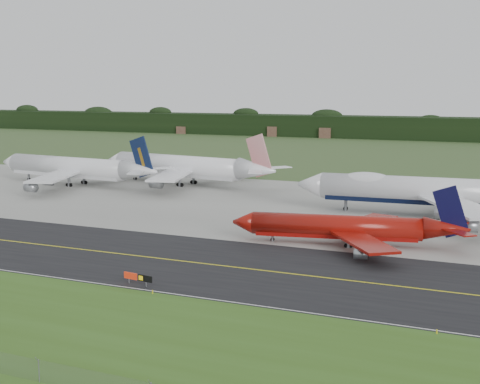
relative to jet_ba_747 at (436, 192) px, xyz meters
name	(u,v)px	position (x,y,z in m)	size (l,w,h in m)	color
ground	(211,257)	(-28.32, -50.70, -5.34)	(600.00, 600.00, 0.00)	#355226
grass_verge	(75,327)	(-28.32, -85.70, -5.33)	(400.00, 30.00, 0.01)	#36581A
taxiway	(199,263)	(-28.32, -54.70, -5.33)	(400.00, 32.00, 0.02)	black
apron	(309,207)	(-28.32, 0.30, -5.33)	(400.00, 78.00, 0.01)	gray
taxiway_centreline	(199,263)	(-28.32, -54.70, -5.31)	(400.00, 0.40, 0.00)	gold
taxiway_edge_line	(147,290)	(-28.32, -70.20, -5.31)	(400.00, 0.25, 0.00)	silver
horizon_treeline	(439,130)	(-28.32, 223.07, 0.13)	(700.00, 25.00, 12.00)	black
jet_ba_747	(436,192)	(0.00, 0.00, 0.00)	(62.41, 51.59, 15.69)	silver
jet_red_737	(349,228)	(-10.23, -33.26, -2.29)	(40.60, 32.61, 11.02)	maroon
jet_navy_gold	(76,168)	(-99.02, 7.22, -0.50)	(57.06, 49.46, 14.72)	white
jet_star_tail	(186,167)	(-70.79, 19.90, -0.20)	(58.34, 48.31, 15.40)	white
taxiway_sign	(138,277)	(-30.65, -68.71, -4.20)	(4.84, 0.82, 1.62)	slate
edge_marker_center	(153,292)	(-26.81, -71.20, -5.09)	(0.16, 0.16, 0.50)	yellow
edge_marker_right	(437,332)	(9.63, -71.20, -5.09)	(0.16, 0.16, 0.50)	yellow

